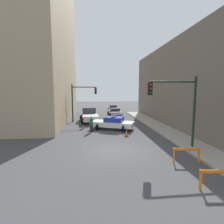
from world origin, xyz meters
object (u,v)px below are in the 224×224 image
police_car (113,123)px  barrier_front (218,176)px  parked_car_mid (113,108)px  white_truck (89,115)px  traffic_light_far (80,97)px  traffic_cone (127,133)px  barrier_mid (186,153)px  pedestrian_crossing (91,124)px  parked_car_near (115,112)px  traffic_light_near (180,101)px

police_car → barrier_front: police_car is taller
parked_car_mid → white_truck: bearing=-106.3°
traffic_light_far → police_car: traffic_light_far is taller
traffic_cone → barrier_mid: bearing=-69.7°
traffic_light_far → barrier_front: traffic_light_far is taller
barrier_front → white_truck: bearing=108.3°
traffic_light_far → white_truck: 2.77m
pedestrian_crossing → traffic_cone: size_ratio=2.53×
parked_car_near → traffic_cone: (-0.55, -14.07, -0.36)m
traffic_light_near → pedestrian_crossing: (-6.48, 5.96, -2.67)m
pedestrian_crossing → police_car: bearing=10.1°
traffic_light_near → parked_car_near: traffic_light_near is taller
traffic_light_near → barrier_front: bearing=-99.6°
barrier_mid → white_truck: bearing=112.0°
parked_car_mid → pedestrian_crossing: size_ratio=2.67×
white_truck → pedestrian_crossing: white_truck is taller
pedestrian_crossing → traffic_cone: (3.34, -2.11, -0.54)m
traffic_light_near → traffic_cone: bearing=129.3°
traffic_light_near → pedestrian_crossing: 9.20m
white_truck → traffic_cone: white_truck is taller
traffic_light_near → barrier_mid: size_ratio=3.28×
police_car → barrier_mid: bearing=-138.1°
police_car → parked_car_near: (1.52, 10.88, -0.05)m
white_truck → traffic_cone: 9.38m
pedestrian_crossing → traffic_cone: bearing=-46.7°
police_car → white_truck: 6.06m
police_car → barrier_mid: police_car is taller
white_truck → traffic_light_far: bearing=-178.8°
police_car → parked_car_mid: size_ratio=1.14×
traffic_light_far → parked_car_mid: bearing=64.6°
parked_car_mid → barrier_front: (1.16, -30.28, -0.06)m
police_car → traffic_light_near: bearing=-127.0°
parked_car_near → parked_car_mid: size_ratio=0.99×
parked_car_mid → barrier_mid: 27.46m
police_car → traffic_cone: bearing=-140.4°
white_truck → traffic_light_near: bearing=-67.5°
traffic_light_far → pedestrian_crossing: traffic_light_far is taller
white_truck → barrier_front: bearing=-78.0°
traffic_light_far → traffic_light_near: bearing=-56.8°
parked_car_mid → pedestrian_crossing: pedestrian_crossing is taller
traffic_light_near → traffic_cone: traffic_light_near is taller
traffic_light_far → white_truck: size_ratio=0.93×
traffic_light_far → barrier_mid: bearing=-64.0°
parked_car_mid → barrier_front: bearing=-83.1°
parked_car_mid → barrier_mid: parked_car_mid is taller
parked_car_near → traffic_cone: bearing=-94.6°
parked_car_near → barrier_mid: bearing=-87.2°
barrier_front → barrier_mid: bearing=86.7°
traffic_light_far → traffic_cone: bearing=-59.9°
parked_car_mid → barrier_front: size_ratio=2.77×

